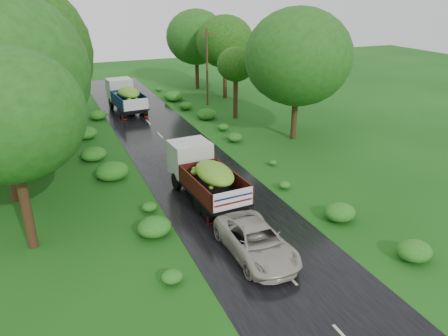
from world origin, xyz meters
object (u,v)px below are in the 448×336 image
utility_pole (207,66)px  truck_near (204,172)px  truck_far (125,95)px  car (256,241)px

utility_pole → truck_near: bearing=-94.2°
truck_near → truck_far: bearing=87.3°
car → truck_near: bearing=90.6°
truck_near → car: size_ratio=1.32×
truck_near → car: bearing=-92.9°
truck_far → car: truck_far is taller
truck_near → car: (0.09, -6.32, -0.82)m
truck_near → utility_pole: 21.25m
car → utility_pole: utility_pole is taller
truck_far → utility_pole: (8.08, -0.70, 2.28)m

